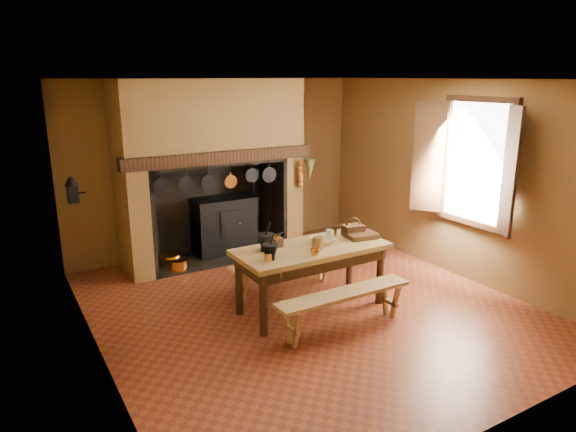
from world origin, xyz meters
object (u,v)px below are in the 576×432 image
object	(u,v)px
work_table	(312,256)
coffee_grinder	(277,241)
mixing_bowl	(323,240)
iron_range	(225,224)
bench_front	(344,302)
wicker_basket	(353,230)

from	to	relation	value
work_table	coffee_grinder	world-z (taller)	coffee_grinder
work_table	mixing_bowl	xyz separation A→B (m)	(0.19, 0.04, 0.17)
mixing_bowl	iron_range	bearing A→B (deg)	95.68
iron_range	coffee_grinder	xyz separation A→B (m)	(-0.31, -2.30, 0.40)
work_table	bench_front	size ratio (longest dim) A/B	1.12
bench_front	wicker_basket	bearing A→B (deg)	47.67
iron_range	work_table	xyz separation A→B (m)	(0.05, -2.51, 0.21)
mixing_bowl	wicker_basket	xyz separation A→B (m)	(0.51, 0.05, 0.04)
work_table	bench_front	bearing A→B (deg)	-90.00
coffee_grinder	wicker_basket	distance (m)	1.08
work_table	wicker_basket	size ratio (longest dim) A/B	6.51
bench_front	mixing_bowl	xyz separation A→B (m)	(0.19, 0.72, 0.50)
bench_front	coffee_grinder	world-z (taller)	coffee_grinder
work_table	bench_front	world-z (taller)	work_table
coffee_grinder	wicker_basket	xyz separation A→B (m)	(1.07, -0.12, 0.01)
iron_range	bench_front	world-z (taller)	iron_range
bench_front	coffee_grinder	xyz separation A→B (m)	(-0.37, 0.89, 0.53)
wicker_basket	coffee_grinder	bearing A→B (deg)	-175.77
work_table	wicker_basket	distance (m)	0.74
iron_range	coffee_grinder	bearing A→B (deg)	-97.73
iron_range	work_table	bearing A→B (deg)	-88.76
work_table	coffee_grinder	xyz separation A→B (m)	(-0.37, 0.21, 0.20)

